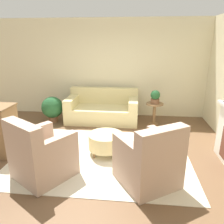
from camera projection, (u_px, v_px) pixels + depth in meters
name	position (u px, v px, depth m)	size (l,w,h in m)	color
ground_plane	(101.00, 156.00, 4.30)	(16.00, 16.00, 0.00)	brown
wall_back	(115.00, 69.00, 6.43)	(9.29, 0.12, 2.80)	beige
rug	(101.00, 156.00, 4.30)	(3.39, 2.47, 0.01)	beige
couch	(103.00, 110.00, 6.19)	(1.97, 0.98, 0.89)	beige
armchair_left	(40.00, 156.00, 3.53)	(1.13, 1.13, 1.03)	tan
armchair_right	(149.00, 162.00, 3.35)	(1.13, 1.13, 1.03)	tan
ottoman_table	(106.00, 141.00, 4.32)	(0.68, 0.68, 0.42)	beige
side_table	(154.00, 110.00, 5.83)	(0.46, 0.46, 0.60)	olive
potted_plant_on_side_table	(155.00, 97.00, 5.71)	(0.25, 0.25, 0.35)	brown
potted_plant_floor	(52.00, 108.00, 6.04)	(0.59, 0.59, 0.72)	brown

